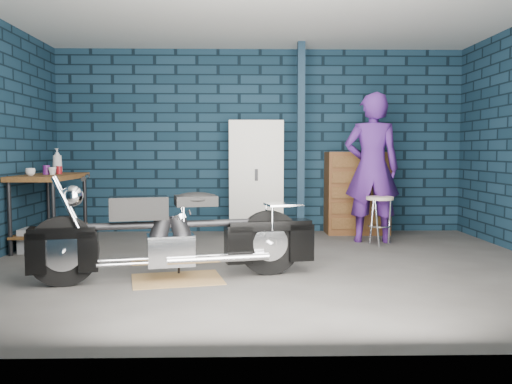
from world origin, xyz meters
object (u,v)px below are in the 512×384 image
at_px(person, 372,168).
at_px(tool_chest, 357,193).
at_px(motorcycle, 177,227).
at_px(storage_bin, 41,240).
at_px(shop_stool, 379,221).
at_px(locker, 256,178).
at_px(workbench, 51,210).

distance_m(person, tool_chest, 0.82).
xyz_separation_m(motorcycle, storage_bin, (-1.79, 1.44, -0.35)).
bearing_deg(shop_stool, locker, 146.88).
bearing_deg(shop_stool, workbench, 179.46).
relative_size(motorcycle, storage_bin, 4.91).
height_order(locker, tool_chest, locker).
height_order(workbench, motorcycle, motorcycle).
bearing_deg(motorcycle, shop_stool, 24.75).
distance_m(workbench, shop_stool, 4.17).
bearing_deg(locker, tool_chest, 0.00).
xyz_separation_m(workbench, shop_stool, (4.16, -0.04, -0.14)).
distance_m(workbench, motorcycle, 2.58).
relative_size(workbench, locker, 0.86).
height_order(person, shop_stool, person).
bearing_deg(workbench, storage_bin, -87.10).
height_order(person, tool_chest, person).
relative_size(workbench, shop_stool, 2.23).
xyz_separation_m(person, tool_chest, (-0.04, 0.72, -0.38)).
bearing_deg(shop_stool, tool_chest, 94.37).
xyz_separation_m(locker, tool_chest, (1.47, 0.00, -0.22)).
bearing_deg(storage_bin, person, 8.90).
bearing_deg(shop_stool, motorcycle, -142.67).
xyz_separation_m(storage_bin, locker, (2.59, 1.37, 0.67)).
bearing_deg(tool_chest, workbench, -166.60).
distance_m(motorcycle, locker, 2.94).
xyz_separation_m(motorcycle, locker, (0.80, 2.81, 0.32)).
xyz_separation_m(person, storage_bin, (-4.10, -0.64, -0.84)).
height_order(workbench, person, person).
relative_size(storage_bin, shop_stool, 0.73).
distance_m(person, locker, 1.69).
bearing_deg(storage_bin, motorcycle, -38.80).
bearing_deg(motorcycle, storage_bin, 128.63).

